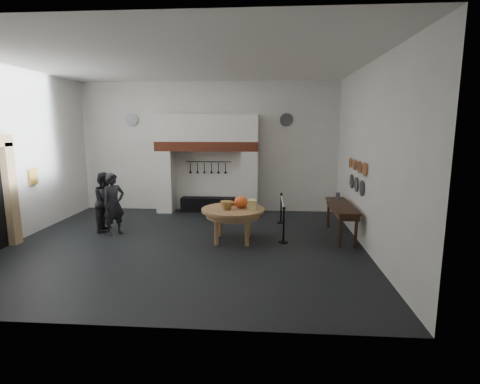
# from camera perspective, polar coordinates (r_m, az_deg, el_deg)

# --- Properties ---
(floor) EXTENTS (9.00, 8.00, 0.02)m
(floor) POSITION_cam_1_polar(r_m,az_deg,el_deg) (9.81, -8.30, -7.88)
(floor) COLOR black
(floor) RESTS_ON ground
(ceiling) EXTENTS (9.00, 8.00, 0.02)m
(ceiling) POSITION_cam_1_polar(r_m,az_deg,el_deg) (9.45, -9.03, 19.06)
(ceiling) COLOR silver
(ceiling) RESTS_ON wall_back
(wall_back) EXTENTS (9.00, 0.02, 4.50)m
(wall_back) POSITION_cam_1_polar(r_m,az_deg,el_deg) (13.28, -4.81, 6.81)
(wall_back) COLOR silver
(wall_back) RESTS_ON floor
(wall_front) EXTENTS (9.00, 0.02, 4.50)m
(wall_front) POSITION_cam_1_polar(r_m,az_deg,el_deg) (5.56, -17.80, 1.73)
(wall_front) COLOR silver
(wall_front) RESTS_ON floor
(wall_left) EXTENTS (0.02, 8.00, 4.50)m
(wall_left) POSITION_cam_1_polar(r_m,az_deg,el_deg) (11.26, -31.68, 4.74)
(wall_left) COLOR silver
(wall_left) RESTS_ON floor
(wall_right) EXTENTS (0.02, 8.00, 4.50)m
(wall_right) POSITION_cam_1_polar(r_m,az_deg,el_deg) (9.44, 19.14, 4.93)
(wall_right) COLOR silver
(wall_right) RESTS_ON floor
(chimney_pier_left) EXTENTS (0.55, 0.70, 2.15)m
(chimney_pier_left) POSITION_cam_1_polar(r_m,az_deg,el_deg) (13.38, -11.22, 1.61)
(chimney_pier_left) COLOR silver
(chimney_pier_left) RESTS_ON floor
(chimney_pier_right) EXTENTS (0.55, 0.70, 2.15)m
(chimney_pier_right) POSITION_cam_1_polar(r_m,az_deg,el_deg) (12.91, 1.51, 1.49)
(chimney_pier_right) COLOR silver
(chimney_pier_right) RESTS_ON floor
(hearth_brick_band) EXTENTS (3.50, 0.72, 0.32)m
(hearth_brick_band) POSITION_cam_1_polar(r_m,az_deg,el_deg) (12.94, -5.06, 6.98)
(hearth_brick_band) COLOR #9E442B
(hearth_brick_band) RESTS_ON chimney_pier_left
(chimney_hood) EXTENTS (3.50, 0.70, 0.90)m
(chimney_hood) POSITION_cam_1_polar(r_m,az_deg,el_deg) (12.92, -5.10, 9.68)
(chimney_hood) COLOR silver
(chimney_hood) RESTS_ON hearth_brick_band
(iron_range) EXTENTS (1.90, 0.45, 0.50)m
(iron_range) POSITION_cam_1_polar(r_m,az_deg,el_deg) (13.28, -4.87, -1.92)
(iron_range) COLOR black
(iron_range) RESTS_ON floor
(utensil_rail) EXTENTS (1.60, 0.02, 0.02)m
(utensil_rail) POSITION_cam_1_polar(r_m,az_deg,el_deg) (13.24, -4.83, 4.63)
(utensil_rail) COLOR black
(utensil_rail) RESTS_ON wall_back
(door_jamb_far) EXTENTS (0.22, 0.30, 2.60)m
(door_jamb_far) POSITION_cam_1_polar(r_m,az_deg,el_deg) (11.05, -31.61, -0.31)
(door_jamb_far) COLOR tan
(door_jamb_far) RESTS_ON floor
(wall_plaque) EXTENTS (0.05, 0.34, 0.44)m
(wall_plaque) POSITION_cam_1_polar(r_m,az_deg,el_deg) (11.94, -28.97, 2.06)
(wall_plaque) COLOR gold
(wall_plaque) RESTS_ON wall_left
(work_table) EXTENTS (2.10, 2.10, 0.07)m
(work_table) POSITION_cam_1_polar(r_m,az_deg,el_deg) (9.77, -1.08, -2.72)
(work_table) COLOR tan
(work_table) RESTS_ON floor
(pumpkin) EXTENTS (0.36, 0.36, 0.31)m
(pumpkin) POSITION_cam_1_polar(r_m,az_deg,el_deg) (9.81, 0.13, -1.53)
(pumpkin) COLOR #E65520
(pumpkin) RESTS_ON work_table
(cheese_block_big) EXTENTS (0.22, 0.22, 0.24)m
(cheese_block_big) POSITION_cam_1_polar(r_m,az_deg,el_deg) (9.66, 1.84, -1.94)
(cheese_block_big) COLOR #D0C47C
(cheese_block_big) RESTS_ON work_table
(cheese_block_small) EXTENTS (0.18, 0.18, 0.20)m
(cheese_block_small) POSITION_cam_1_polar(r_m,az_deg,el_deg) (9.96, 1.80, -1.69)
(cheese_block_small) COLOR #FAE396
(cheese_block_small) RESTS_ON work_table
(wicker_basket) EXTENTS (0.41, 0.41, 0.22)m
(wicker_basket) POSITION_cam_1_polar(r_m,az_deg,el_deg) (9.61, -2.06, -2.06)
(wicker_basket) COLOR olive
(wicker_basket) RESTS_ON work_table
(bread_loaf) EXTENTS (0.31, 0.18, 0.13)m
(bread_loaf) POSITION_cam_1_polar(r_m,az_deg,el_deg) (10.10, -1.47, -1.72)
(bread_loaf) COLOR olive
(bread_loaf) RESTS_ON work_table
(visitor_near) EXTENTS (0.72, 0.75, 1.73)m
(visitor_near) POSITION_cam_1_polar(r_m,az_deg,el_deg) (10.91, -18.67, -1.77)
(visitor_near) COLOR black
(visitor_near) RESTS_ON floor
(visitor_far) EXTENTS (0.72, 0.88, 1.70)m
(visitor_far) POSITION_cam_1_polar(r_m,az_deg,el_deg) (11.43, -19.75, -1.39)
(visitor_far) COLOR black
(visitor_far) RESTS_ON floor
(side_table) EXTENTS (0.55, 2.20, 0.06)m
(side_table) POSITION_cam_1_polar(r_m,az_deg,el_deg) (10.50, 15.24, -2.01)
(side_table) COLOR #361D13
(side_table) RESTS_ON floor
(pewter_jug) EXTENTS (0.12, 0.12, 0.22)m
(pewter_jug) POSITION_cam_1_polar(r_m,az_deg,el_deg) (11.06, 14.69, -0.65)
(pewter_jug) COLOR #4D4D52
(pewter_jug) RESTS_ON side_table
(copper_pan_a) EXTENTS (0.03, 0.34, 0.34)m
(copper_pan_a) POSITION_cam_1_polar(r_m,az_deg,el_deg) (9.66, 18.51, 3.28)
(copper_pan_a) COLOR #C6662D
(copper_pan_a) RESTS_ON wall_right
(copper_pan_b) EXTENTS (0.03, 0.32, 0.32)m
(copper_pan_b) POSITION_cam_1_polar(r_m,az_deg,el_deg) (10.19, 17.76, 3.65)
(copper_pan_b) COLOR #C6662D
(copper_pan_b) RESTS_ON wall_right
(copper_pan_c) EXTENTS (0.03, 0.30, 0.30)m
(copper_pan_c) POSITION_cam_1_polar(r_m,az_deg,el_deg) (10.72, 17.09, 3.99)
(copper_pan_c) COLOR #C6662D
(copper_pan_c) RESTS_ON wall_right
(copper_pan_d) EXTENTS (0.03, 0.28, 0.28)m
(copper_pan_d) POSITION_cam_1_polar(r_m,az_deg,el_deg) (11.25, 16.48, 4.29)
(copper_pan_d) COLOR #C6662D
(copper_pan_d) RESTS_ON wall_right
(pewter_plate_left) EXTENTS (0.03, 0.40, 0.40)m
(pewter_plate_left) POSITION_cam_1_polar(r_m,az_deg,el_deg) (9.91, 18.07, 0.55)
(pewter_plate_left) COLOR #4C4C51
(pewter_plate_left) RESTS_ON wall_right
(pewter_plate_mid) EXTENTS (0.03, 0.40, 0.40)m
(pewter_plate_mid) POSITION_cam_1_polar(r_m,az_deg,el_deg) (10.49, 17.30, 1.10)
(pewter_plate_mid) COLOR #4C4C51
(pewter_plate_mid) RESTS_ON wall_right
(pewter_plate_right) EXTENTS (0.03, 0.40, 0.40)m
(pewter_plate_right) POSITION_cam_1_polar(r_m,az_deg,el_deg) (11.07, 16.62, 1.59)
(pewter_plate_right) COLOR #4C4C51
(pewter_plate_right) RESTS_ON wall_right
(pewter_plate_back_left) EXTENTS (0.44, 0.03, 0.44)m
(pewter_plate_back_left) POSITION_cam_1_polar(r_m,az_deg,el_deg) (13.91, -16.14, 10.51)
(pewter_plate_back_left) COLOR #4C4C51
(pewter_plate_back_left) RESTS_ON wall_back
(pewter_plate_back_right) EXTENTS (0.44, 0.03, 0.44)m
(pewter_plate_back_right) POSITION_cam_1_polar(r_m,az_deg,el_deg) (13.07, 7.09, 10.88)
(pewter_plate_back_right) COLOR #4C4C51
(pewter_plate_back_right) RESTS_ON wall_back
(barrier_post_near) EXTENTS (0.05, 0.05, 0.90)m
(barrier_post_near) POSITION_cam_1_polar(r_m,az_deg,el_deg) (9.78, 6.67, -5.14)
(barrier_post_near) COLOR black
(barrier_post_near) RESTS_ON floor
(barrier_post_far) EXTENTS (0.05, 0.05, 0.90)m
(barrier_post_far) POSITION_cam_1_polar(r_m,az_deg,el_deg) (11.72, 6.28, -2.56)
(barrier_post_far) COLOR black
(barrier_post_far) RESTS_ON floor
(barrier_rope) EXTENTS (0.04, 2.00, 0.04)m
(barrier_rope) POSITION_cam_1_polar(r_m,az_deg,el_deg) (10.66, 6.50, -1.65)
(barrier_rope) COLOR white
(barrier_rope) RESTS_ON barrier_post_near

